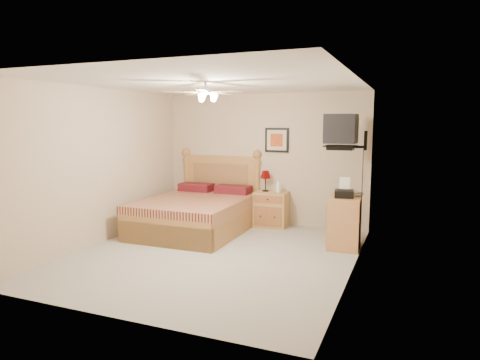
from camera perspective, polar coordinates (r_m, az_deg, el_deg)
The scene contains 17 objects.
floor at distance 6.45m, azimuth -3.56°, elevation -9.91°, with size 4.50×4.50×0.00m, color #9D988D.
ceiling at distance 6.18m, azimuth -3.75°, elevation 12.80°, with size 4.00×4.50×0.04m, color white.
wall_back at distance 8.26m, azimuth 3.16°, elevation 2.80°, with size 4.00×0.04×2.50m, color #C2AC8F.
wall_front at distance 4.29m, azimuth -16.83°, elevation -1.94°, with size 4.00×0.04×2.50m, color #C2AC8F.
wall_left at distance 7.28m, azimuth -17.98°, elevation 1.80°, with size 0.04×4.50×2.50m, color #C2AC8F.
wall_right at distance 5.62m, azimuth 15.04°, elevation 0.31°, with size 0.04×4.50×2.50m, color #C2AC8F.
bed at distance 7.65m, azimuth -5.99°, elevation -1.64°, with size 1.69×2.21×1.43m, color #A36A3E, non-canonical shape.
nightstand at distance 8.09m, azimuth 4.15°, elevation -3.90°, with size 0.61×0.46×0.66m, color #B0823A.
table_lamp at distance 8.09m, azimuth 3.41°, elevation -0.13°, with size 0.21×0.21×0.39m, color #570504, non-canonical shape.
lotion_bottle at distance 7.97m, azimuth 5.14°, elevation -0.79°, with size 0.09×0.09×0.24m, color white.
framed_picture at distance 8.14m, azimuth 4.94°, elevation 5.32°, with size 0.46×0.04×0.46m, color black.
dresser at distance 6.91m, azimuth 13.77°, elevation -5.47°, with size 0.47×0.68×0.80m, color #B76B37.
fax_machine at distance 6.75m, azimuth 13.76°, elevation -1.01°, with size 0.28×0.30×0.30m, color black, non-canonical shape.
magazine_lower at distance 7.05m, azimuth 14.28°, elevation -1.80°, with size 0.22×0.30×0.03m, color #A89F8A.
magazine_upper at distance 7.07m, azimuth 14.24°, elevation -1.58°, with size 0.19×0.25×0.02m, color gray.
wall_tv at distance 6.94m, azimuth 14.55°, elevation 6.30°, with size 0.56×0.46×0.58m, color black, non-canonical shape.
ceiling_fan at distance 5.99m, azimuth -4.59°, elevation 11.62°, with size 1.14×1.14×0.28m, color white, non-canonical shape.
Camera 1 is at (2.68, -5.53, 1.94)m, focal length 32.00 mm.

